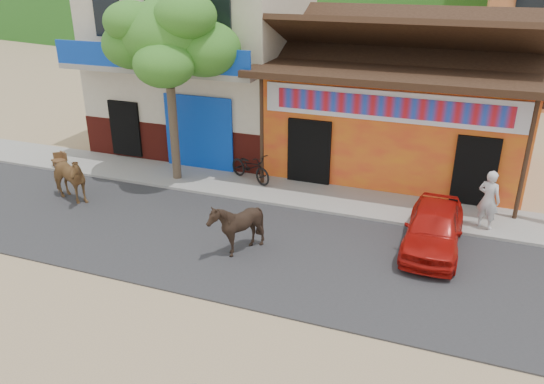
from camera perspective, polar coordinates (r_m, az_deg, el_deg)
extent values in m
plane|color=#9E825B|center=(11.55, -4.36, -12.18)|extent=(120.00, 120.00, 0.00)
cube|color=#28282B|center=(13.48, 0.05, -6.30)|extent=(60.00, 5.00, 0.04)
cube|color=gray|center=(16.44, 4.28, -0.45)|extent=(60.00, 2.00, 0.12)
cube|color=orange|center=(19.22, 13.65, 8.04)|extent=(8.00, 6.00, 3.60)
cube|color=beige|center=(21.04, -7.17, 14.56)|extent=(7.00, 6.00, 7.00)
imported|color=olive|center=(17.00, -21.24, 1.38)|extent=(1.88, 1.20, 1.47)
imported|color=black|center=(13.03, -3.84, -3.77)|extent=(1.60, 1.51, 1.44)
imported|color=#B4120C|center=(13.89, 17.00, -3.69)|extent=(1.42, 3.40, 1.15)
imported|color=black|center=(17.26, -2.33, 2.71)|extent=(1.88, 1.35, 0.94)
imported|color=silver|center=(15.15, 22.26, -0.77)|extent=(0.71, 0.61, 1.64)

